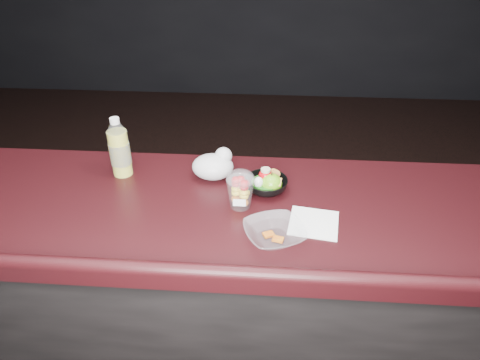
# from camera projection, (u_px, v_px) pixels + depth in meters

# --- Properties ---
(counter) EXTENTS (4.06, 0.71, 1.02)m
(counter) POSITION_uv_depth(u_px,v_px,m) (218.00, 302.00, 1.80)
(counter) COLOR black
(counter) RESTS_ON ground
(lemonade_bottle) EXTENTS (0.08, 0.08, 0.24)m
(lemonade_bottle) POSITION_uv_depth(u_px,v_px,m) (120.00, 151.00, 1.64)
(lemonade_bottle) COLOR gold
(lemonade_bottle) RESTS_ON counter
(fruit_cup) EXTENTS (0.10, 0.10, 0.14)m
(fruit_cup) POSITION_uv_depth(u_px,v_px,m) (240.00, 189.00, 1.47)
(fruit_cup) COLOR white
(fruit_cup) RESTS_ON counter
(green_apple) EXTENTS (0.08, 0.08, 0.08)m
(green_apple) POSITION_uv_depth(u_px,v_px,m) (271.00, 184.00, 1.57)
(green_apple) COLOR #3C8C10
(green_apple) RESTS_ON counter
(plastic_bag) EXTENTS (0.16, 0.13, 0.12)m
(plastic_bag) POSITION_uv_depth(u_px,v_px,m) (214.00, 165.00, 1.65)
(plastic_bag) COLOR silver
(plastic_bag) RESTS_ON counter
(snack_bowl) EXTENTS (0.19, 0.19, 0.09)m
(snack_bowl) POSITION_uv_depth(u_px,v_px,m) (266.00, 184.00, 1.58)
(snack_bowl) COLOR black
(snack_bowl) RESTS_ON counter
(takeout_bowl) EXTENTS (0.24, 0.24, 0.05)m
(takeout_bowl) POSITION_uv_depth(u_px,v_px,m) (274.00, 233.00, 1.35)
(takeout_bowl) COLOR silver
(takeout_bowl) RESTS_ON counter
(paper_napkin) EXTENTS (0.18, 0.18, 0.00)m
(paper_napkin) POSITION_uv_depth(u_px,v_px,m) (314.00, 223.00, 1.43)
(paper_napkin) COLOR white
(paper_napkin) RESTS_ON counter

